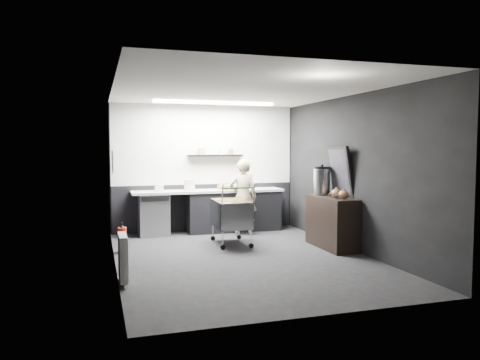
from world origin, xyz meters
name	(u,v)px	position (x,y,z in m)	size (l,w,h in m)	color
floor	(243,258)	(0.00, 0.00, 0.00)	(5.50, 5.50, 0.00)	black
ceiling	(243,90)	(0.00, 0.00, 2.70)	(5.50, 5.50, 0.00)	silver
wall_back	(205,168)	(0.00, 2.75, 1.35)	(5.50, 5.50, 0.00)	black
wall_front	(321,190)	(0.00, -2.75, 1.35)	(5.50, 5.50, 0.00)	black
wall_left	(114,177)	(-2.00, 0.00, 1.35)	(5.50, 5.50, 0.00)	black
wall_right	(353,173)	(2.00, 0.00, 1.35)	(5.50, 5.50, 0.00)	black
kitchen_wall_panel	(205,145)	(0.00, 2.73, 1.85)	(3.95, 0.02, 1.70)	silver
dado_panel	(205,207)	(0.00, 2.73, 0.50)	(3.95, 0.02, 1.00)	black
floating_shelf	(215,156)	(0.20, 2.62, 1.62)	(1.20, 0.22, 0.04)	black
wall_clock	(266,132)	(1.40, 2.72, 2.15)	(0.20, 0.20, 0.03)	silver
poster	(112,161)	(-1.98, 1.30, 1.55)	(0.02, 0.30, 0.40)	silver
poster_red_band	(113,157)	(-1.98, 1.30, 1.62)	(0.01, 0.22, 0.10)	red
radiator	(123,257)	(-1.94, -0.90, 0.35)	(0.10, 0.50, 0.60)	silver
ceiling_strip	(215,103)	(0.00, 1.85, 2.67)	(2.40, 0.20, 0.04)	white
prep_counter	(215,210)	(0.14, 2.42, 0.46)	(3.20, 0.61, 0.90)	black
person	(243,197)	(0.63, 1.97, 0.78)	(0.57, 0.37, 1.56)	beige
shopping_cart	(231,216)	(0.11, 1.09, 0.53)	(0.63, 1.02, 1.11)	silver
sideboard	(332,215)	(1.76, 0.30, 0.58)	(0.52, 1.22, 1.82)	black
fire_extinguisher	(122,238)	(-1.85, 1.01, 0.24)	(0.15, 0.15, 0.49)	red
cardboard_box	(231,187)	(0.48, 2.37, 0.95)	(0.49, 0.37, 0.10)	#937C4E
pink_tub	(189,185)	(-0.40, 2.42, 1.01)	(0.22, 0.22, 0.22)	beige
white_container	(159,188)	(-1.04, 2.37, 0.97)	(0.16, 0.13, 0.14)	silver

